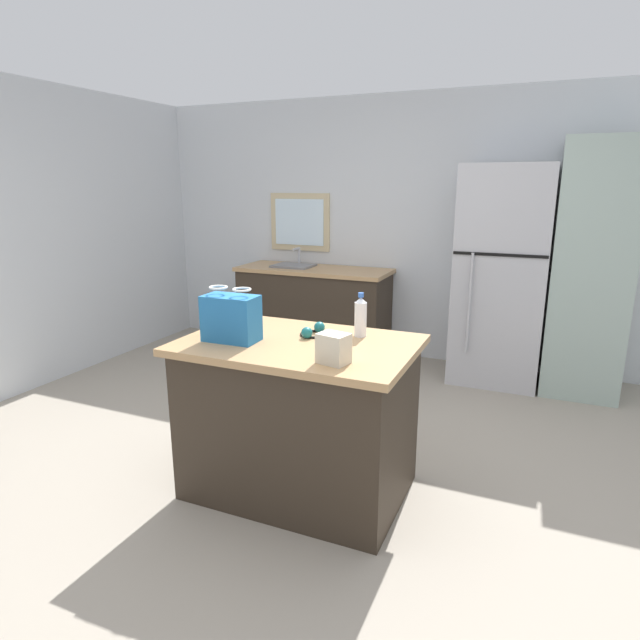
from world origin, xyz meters
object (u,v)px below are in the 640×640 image
Objects in this scene: shopping_bag at (231,318)px; tall_cabinet at (591,270)px; refrigerator at (501,276)px; small_box at (334,348)px; bottle at (361,317)px; ear_defenders at (313,331)px; kitchen_island at (299,417)px.

tall_cabinet is at bearing 52.70° from shopping_bag.
small_box is at bearing -101.54° from refrigerator.
tall_cabinet is 2.87m from small_box.
bottle reaches higher than ear_defenders.
shopping_bag is (-0.34, -0.13, 0.57)m from kitchen_island.
refrigerator is at bearing 69.62° from ear_defenders.
kitchen_island is 0.49m from ear_defenders.
ear_defenders is at bearing 79.56° from kitchen_island.
refrigerator is 2.65m from small_box.
tall_cabinet reaches higher than kitchen_island.
shopping_bag reaches higher than bottle.
kitchen_island is 0.67m from bottle.
kitchen_island is 2.53m from refrigerator.
bottle is at bearing -120.91° from tall_cabinet.
ear_defenders is at bearing 125.59° from small_box.
small_box is at bearing -54.41° from ear_defenders.
bottle is at bearing -105.03° from refrigerator.
tall_cabinet is at bearing 56.68° from kitchen_island.
small_box is 0.49m from bottle.
kitchen_island is at bearing 140.64° from small_box.
bottle is at bearing 19.87° from ear_defenders.
shopping_bag reaches higher than kitchen_island.
refrigerator is at bearing 70.20° from kitchen_island.
tall_cabinet is at bearing 64.73° from small_box.
tall_cabinet is at bearing 59.09° from bottle.
bottle is (-0.56, -2.10, 0.06)m from refrigerator.
bottle is (0.62, 0.36, -0.02)m from shopping_bag.
shopping_bag reaches higher than small_box.
tall_cabinet is 8.35× the size of bottle.
tall_cabinet is at bearing 0.02° from refrigerator.
bottle is (0.28, 0.23, 0.56)m from kitchen_island.
shopping_bag is (-1.18, -2.46, 0.08)m from refrigerator.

